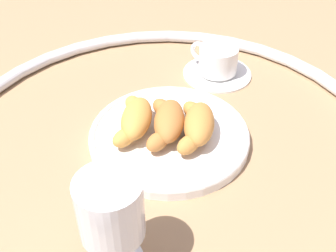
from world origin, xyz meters
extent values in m
plane|color=#997551|center=(0.00, 0.00, 0.00)|extent=(2.20, 2.20, 0.00)
torus|color=silver|center=(0.00, 0.00, 0.01)|extent=(0.73, 0.73, 0.02)
cylinder|color=white|center=(0.01, 0.00, 0.01)|extent=(0.26, 0.26, 0.02)
torus|color=white|center=(0.01, 0.00, 0.02)|extent=(0.26, 0.26, 0.01)
ellipsoid|color=#BC7A38|center=(0.03, -0.05, 0.04)|extent=(0.11, 0.07, 0.04)
ellipsoid|color=#BC7A38|center=(0.06, -0.02, 0.03)|extent=(0.05, 0.05, 0.03)
ellipsoid|color=#BC7A38|center=(-0.02, -0.05, 0.03)|extent=(0.05, 0.04, 0.03)
ellipsoid|color=#AD6B33|center=(0.01, 0.00, 0.04)|extent=(0.11, 0.08, 0.04)
ellipsoid|color=#AD6B33|center=(0.05, 0.03, 0.03)|extent=(0.05, 0.05, 0.03)
ellipsoid|color=#AD6B33|center=(-0.03, 0.00, 0.03)|extent=(0.05, 0.04, 0.03)
ellipsoid|color=#CC893D|center=(0.00, 0.05, 0.04)|extent=(0.11, 0.07, 0.04)
ellipsoid|color=#CC893D|center=(0.04, 0.08, 0.03)|extent=(0.05, 0.05, 0.03)
ellipsoid|color=#CC893D|center=(-0.04, 0.05, 0.03)|extent=(0.05, 0.04, 0.03)
cylinder|color=white|center=(0.24, -0.01, 0.00)|extent=(0.14, 0.14, 0.01)
cylinder|color=white|center=(0.24, -0.01, 0.03)|extent=(0.08, 0.08, 0.05)
cylinder|color=#937A60|center=(0.24, -0.01, 0.06)|extent=(0.07, 0.07, 0.01)
torus|color=white|center=(0.25, 0.03, 0.04)|extent=(0.02, 0.04, 0.04)
cylinder|color=white|center=(-0.22, -0.03, 0.03)|extent=(0.01, 0.01, 0.05)
cylinder|color=white|center=(-0.22, -0.03, 0.10)|extent=(0.08, 0.08, 0.08)
cylinder|color=gold|center=(-0.22, -0.03, 0.09)|extent=(0.07, 0.07, 0.06)
camera|label=1|loc=(-0.47, -0.21, 0.47)|focal=45.86mm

